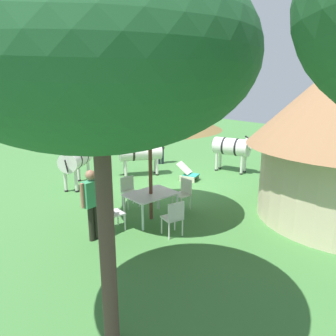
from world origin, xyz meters
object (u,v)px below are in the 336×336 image
object	(u,v)px
patio_chair_near_lawn	(174,216)
zebra_toward_hut	(77,158)
shade_umbrella	(150,114)
patio_chair_near_hut	(184,192)
patio_dining_table	(151,196)
standing_watcher	(161,142)
patio_chair_west_end	(111,211)
zebra_by_umbrella	(139,153)
acacia_tree_right_background	(97,57)
patio_chair_east_end	(129,190)
guest_beside_umbrella	(92,199)
striped_lounge_chair	(188,174)
zebra_nearest_camera	(233,147)

from	to	relation	value
patio_chair_near_lawn	zebra_toward_hut	world-z (taller)	zebra_toward_hut
shade_umbrella	patio_chair_near_hut	world-z (taller)	shade_umbrella
shade_umbrella	patio_dining_table	size ratio (longest dim) A/B	2.61
patio_dining_table	standing_watcher	distance (m)	6.19
patio_chair_west_end	zebra_by_umbrella	distance (m)	5.02
patio_chair_near_lawn	acacia_tree_right_background	xyz separation A→B (m)	(2.67, 2.17, 3.38)
patio_chair_east_end	patio_chair_near_hut	bearing A→B (deg)	136.10
patio_chair_west_end	guest_beside_umbrella	world-z (taller)	guest_beside_umbrella
standing_watcher	striped_lounge_chair	bearing A→B (deg)	104.82
patio_chair_east_end	zebra_nearest_camera	bearing A→B (deg)	-171.90
patio_chair_near_lawn	patio_chair_near_hut	bearing A→B (deg)	49.28
guest_beside_umbrella	striped_lounge_chair	world-z (taller)	guest_beside_umbrella
patio_chair_east_end	standing_watcher	world-z (taller)	standing_watcher
patio_chair_near_hut	standing_watcher	bearing A→B (deg)	-30.84
zebra_nearest_camera	zebra_by_umbrella	xyz separation A→B (m)	(3.47, -1.76, -0.12)
zebra_toward_hut	patio_chair_east_end	bearing A→B (deg)	-37.48
zebra_nearest_camera	patio_chair_near_lawn	bearing A→B (deg)	9.21
shade_umbrella	patio_chair_near_lawn	distance (m)	2.62
patio_dining_table	zebra_by_umbrella	distance (m)	4.34
zebra_nearest_camera	acacia_tree_right_background	bearing A→B (deg)	11.92
guest_beside_umbrella	patio_chair_near_hut	bearing A→B (deg)	167.04
patio_dining_table	striped_lounge_chair	size ratio (longest dim) A/B	1.49
patio_chair_near_hut	zebra_nearest_camera	world-z (taller)	zebra_nearest_camera
patio_chair_east_end	zebra_by_umbrella	xyz separation A→B (m)	(-1.93, -2.71, 0.41)
standing_watcher	patio_chair_east_end	bearing A→B (deg)	72.13
acacia_tree_right_background	standing_watcher	bearing A→B (deg)	-127.59
patio_chair_west_end	acacia_tree_right_background	distance (m)	4.99
patio_chair_east_end	patio_chair_west_end	xyz separation A→B (m)	(1.15, 1.23, 0.00)
shade_umbrella	zebra_toward_hut	world-z (taller)	shade_umbrella
striped_lounge_chair	acacia_tree_right_background	size ratio (longest dim) A/B	0.19
shade_umbrella	standing_watcher	bearing A→B (deg)	-126.30
patio_chair_west_end	patio_chair_near_lawn	bearing A→B (deg)	41.77
patio_chair_near_hut	patio_chair_west_end	bearing A→B (deg)	88.95
shade_umbrella	zebra_toward_hut	bearing A→B (deg)	-81.08
patio_dining_table	guest_beside_umbrella	world-z (taller)	guest_beside_umbrella
standing_watcher	acacia_tree_right_background	distance (m)	10.92
zebra_by_umbrella	patio_chair_west_end	bearing A→B (deg)	162.61
patio_chair_near_lawn	shade_umbrella	bearing A→B (deg)	90.00
guest_beside_umbrella	zebra_by_umbrella	world-z (taller)	guest_beside_umbrella
shade_umbrella	zebra_nearest_camera	bearing A→B (deg)	-158.23
patio_dining_table	zebra_by_umbrella	size ratio (longest dim) A/B	0.63
patio_chair_east_end	acacia_tree_right_background	world-z (taller)	acacia_tree_right_background
shade_umbrella	zebra_by_umbrella	bearing A→B (deg)	-115.83
patio_chair_near_lawn	patio_chair_east_end	size ratio (longest dim) A/B	1.00
patio_chair_near_hut	zebra_toward_hut	size ratio (longest dim) A/B	0.48
patio_chair_near_hut	acacia_tree_right_background	world-z (taller)	acacia_tree_right_background
striped_lounge_chair	zebra_toward_hut	distance (m)	4.18
shade_umbrella	patio_chair_west_end	xyz separation A→B (m)	(1.19, 0.04, -2.34)
shade_umbrella	patio_chair_near_hut	xyz separation A→B (m)	(-1.19, -0.08, -2.34)
patio_chair_east_end	acacia_tree_right_background	distance (m)	6.29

